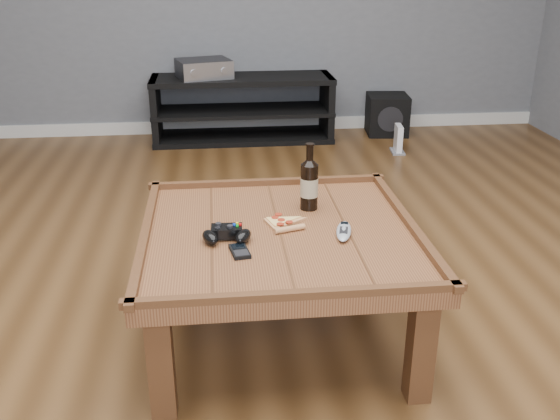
{
  "coord_description": "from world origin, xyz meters",
  "views": [
    {
      "loc": [
        -0.22,
        -2.07,
        1.4
      ],
      "look_at": [
        0.0,
        0.03,
        0.52
      ],
      "focal_mm": 40.0,
      "sensor_mm": 36.0,
      "label": 1
    }
  ],
  "objects": [
    {
      "name": "game_console",
      "position": [
        1.13,
        2.28,
        0.09
      ],
      "size": [
        0.11,
        0.17,
        0.21
      ],
      "rotation": [
        0.0,
        0.0,
        -0.1
      ],
      "color": "gray",
      "rests_on": "ground"
    },
    {
      "name": "beer_bottle",
      "position": [
        0.14,
        0.2,
        0.56
      ],
      "size": [
        0.07,
        0.07,
        0.27
      ],
      "color": "black",
      "rests_on": "coffee_table"
    },
    {
      "name": "baseboard",
      "position": [
        0.0,
        2.99,
        0.05
      ],
      "size": [
        5.0,
        0.02,
        0.1
      ],
      "primitive_type": "cube",
      "color": "silver",
      "rests_on": "ground"
    },
    {
      "name": "media_console",
      "position": [
        0.0,
        2.75,
        0.25
      ],
      "size": [
        1.4,
        0.45,
        0.5
      ],
      "color": "black",
      "rests_on": "ground"
    },
    {
      "name": "smartphone",
      "position": [
        -0.15,
        -0.17,
        0.46
      ],
      "size": [
        0.07,
        0.11,
        0.01
      ],
      "rotation": [
        0.0,
        0.0,
        0.17
      ],
      "color": "black",
      "rests_on": "coffee_table"
    },
    {
      "name": "subwoofer",
      "position": [
        1.18,
        2.8,
        0.16
      ],
      "size": [
        0.35,
        0.35,
        0.32
      ],
      "rotation": [
        0.0,
        0.0,
        -0.1
      ],
      "color": "black",
      "rests_on": "ground"
    },
    {
      "name": "pizza_slice",
      "position": [
        0.02,
        0.05,
        0.46
      ],
      "size": [
        0.18,
        0.24,
        0.02
      ],
      "rotation": [
        0.0,
        0.0,
        0.29
      ],
      "color": "tan",
      "rests_on": "coffee_table"
    },
    {
      "name": "ground",
      "position": [
        0.0,
        0.0,
        0.0
      ],
      "size": [
        6.0,
        6.0,
        0.0
      ],
      "primitive_type": "plane",
      "color": "#452A13",
      "rests_on": "ground"
    },
    {
      "name": "remote_control",
      "position": [
        0.23,
        -0.06,
        0.46
      ],
      "size": [
        0.09,
        0.18,
        0.03
      ],
      "rotation": [
        0.0,
        0.0,
        -0.24
      ],
      "color": "#9EA4AC",
      "rests_on": "coffee_table"
    },
    {
      "name": "coffee_table",
      "position": [
        0.0,
        0.0,
        0.39
      ],
      "size": [
        1.03,
        1.03,
        0.48
      ],
      "color": "#542D18",
      "rests_on": "ground"
    },
    {
      "name": "game_controller",
      "position": [
        -0.2,
        -0.07,
        0.47
      ],
      "size": [
        0.2,
        0.13,
        0.05
      ],
      "rotation": [
        0.0,
        0.0,
        -0.04
      ],
      "color": "black",
      "rests_on": "coffee_table"
    },
    {
      "name": "av_receiver",
      "position": [
        -0.29,
        2.75,
        0.57
      ],
      "size": [
        0.45,
        0.41,
        0.13
      ],
      "rotation": [
        0.0,
        0.0,
        0.27
      ],
      "color": "black",
      "rests_on": "media_console"
    }
  ]
}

